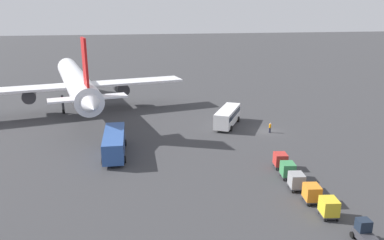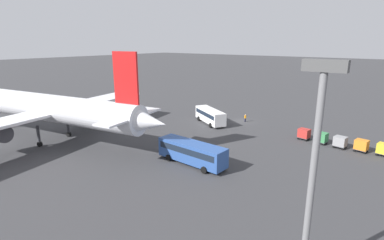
# 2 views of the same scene
# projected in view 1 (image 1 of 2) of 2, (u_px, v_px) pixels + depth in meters

# --- Properties ---
(ground_plane) EXTENTS (600.00, 600.00, 0.00)m
(ground_plane) POSITION_uv_depth(u_px,v_px,m) (267.00, 131.00, 65.92)
(ground_plane) COLOR #38383A
(airplane) EXTENTS (51.53, 44.79, 16.40)m
(airplane) POSITION_uv_depth(u_px,v_px,m) (76.00, 82.00, 78.25)
(airplane) COLOR silver
(airplane) RESTS_ON ground
(shuttle_bus_near) EXTENTS (10.13, 7.44, 3.18)m
(shuttle_bus_near) POSITION_uv_depth(u_px,v_px,m) (228.00, 115.00, 68.83)
(shuttle_bus_near) COLOR white
(shuttle_bus_near) RESTS_ON ground
(shuttle_bus_far) EXTENTS (11.33, 3.68, 3.31)m
(shuttle_bus_far) POSITION_uv_depth(u_px,v_px,m) (114.00, 142.00, 54.75)
(shuttle_bus_far) COLOR #2D5199
(shuttle_bus_far) RESTS_ON ground
(baggage_tug) EXTENTS (2.50, 1.81, 2.10)m
(baggage_tug) POSITION_uv_depth(u_px,v_px,m) (364.00, 232.00, 34.09)
(baggage_tug) COLOR #333338
(baggage_tug) RESTS_ON ground
(worker_person) EXTENTS (0.38, 0.38, 1.74)m
(worker_person) POSITION_uv_depth(u_px,v_px,m) (270.00, 128.00, 65.04)
(worker_person) COLOR #1E1E2D
(worker_person) RESTS_ON ground
(cargo_cart_yellow) EXTENTS (2.24, 1.98, 2.06)m
(cargo_cart_yellow) POSITION_uv_depth(u_px,v_px,m) (329.00, 207.00, 38.05)
(cargo_cart_yellow) COLOR #38383D
(cargo_cart_yellow) RESTS_ON ground
(cargo_cart_orange) EXTENTS (2.24, 1.98, 2.06)m
(cargo_cart_orange) POSITION_uv_depth(u_px,v_px,m) (312.00, 193.00, 41.03)
(cargo_cart_orange) COLOR #38383D
(cargo_cart_orange) RESTS_ON ground
(cargo_cart_grey) EXTENTS (2.24, 1.98, 2.06)m
(cargo_cart_grey) POSITION_uv_depth(u_px,v_px,m) (296.00, 180.00, 43.99)
(cargo_cart_grey) COLOR #38383D
(cargo_cart_grey) RESTS_ON ground
(cargo_cart_green) EXTENTS (2.24, 1.98, 2.06)m
(cargo_cart_green) POSITION_uv_depth(u_px,v_px,m) (288.00, 169.00, 47.08)
(cargo_cart_green) COLOR #38383D
(cargo_cart_green) RESTS_ON ground
(cargo_cart_red) EXTENTS (2.24, 1.98, 2.06)m
(cargo_cart_red) POSITION_uv_depth(u_px,v_px,m) (280.00, 160.00, 50.17)
(cargo_cart_red) COLOR #38383D
(cargo_cart_red) RESTS_ON ground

